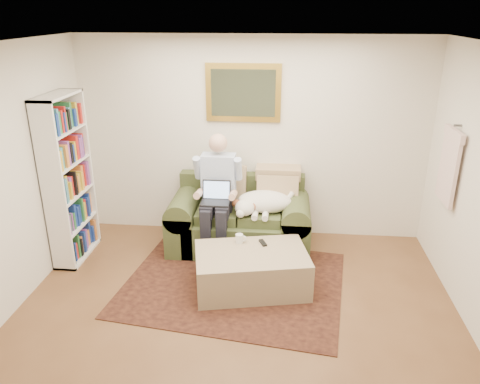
% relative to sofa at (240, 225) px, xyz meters
% --- Properties ---
extents(room_shell, '(4.51, 5.00, 2.61)m').
position_rel_sofa_xyz_m(room_shell, '(0.10, -1.67, 1.00)').
color(room_shell, brown).
rests_on(room_shell, ground).
extents(rug, '(2.60, 2.20, 0.01)m').
position_rel_sofa_xyz_m(rug, '(0.02, -0.90, -0.30)').
color(rug, black).
rests_on(rug, room_shell).
extents(sofa, '(1.76, 0.89, 1.06)m').
position_rel_sofa_xyz_m(sofa, '(0.00, 0.00, 0.00)').
color(sofa, '#3D4927').
rests_on(sofa, room_shell).
extents(seated_man, '(0.58, 0.83, 1.48)m').
position_rel_sofa_xyz_m(seated_man, '(-0.26, -0.16, 0.44)').
color(seated_man, '#8CA2D8').
rests_on(seated_man, sofa).
extents(laptop, '(0.34, 0.27, 0.25)m').
position_rel_sofa_xyz_m(laptop, '(-0.26, -0.23, 0.47)').
color(laptop, black).
rests_on(laptop, seated_man).
extents(sleeping_dog, '(0.73, 0.46, 0.27)m').
position_rel_sofa_xyz_m(sleeping_dog, '(0.32, -0.09, 0.37)').
color(sleeping_dog, white).
rests_on(sleeping_dog, sofa).
extents(ottoman, '(1.33, 1.00, 0.44)m').
position_rel_sofa_xyz_m(ottoman, '(0.22, -0.95, -0.09)').
color(ottoman, tan).
rests_on(ottoman, room_shell).
extents(coffee_mug, '(0.08, 0.08, 0.10)m').
position_rel_sofa_xyz_m(coffee_mug, '(0.07, -0.73, 0.18)').
color(coffee_mug, white).
rests_on(coffee_mug, ottoman).
extents(tv_remote, '(0.10, 0.16, 0.02)m').
position_rel_sofa_xyz_m(tv_remote, '(0.33, -0.73, 0.14)').
color(tv_remote, black).
rests_on(tv_remote, ottoman).
extents(bookshelf, '(0.28, 0.80, 2.00)m').
position_rel_sofa_xyz_m(bookshelf, '(-2.00, -0.42, 0.70)').
color(bookshelf, white).
rests_on(bookshelf, room_shell).
extents(wall_mirror, '(0.94, 0.04, 0.72)m').
position_rel_sofa_xyz_m(wall_mirror, '(0.00, 0.45, 1.60)').
color(wall_mirror, gold).
rests_on(wall_mirror, room_shell).
extents(hanging_shirt, '(0.06, 0.52, 0.90)m').
position_rel_sofa_xyz_m(hanging_shirt, '(2.29, -0.42, 1.05)').
color(hanging_shirt, beige).
rests_on(hanging_shirt, room_shell).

